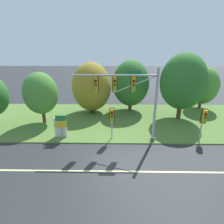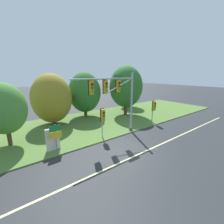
{
  "view_description": "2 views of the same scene",
  "coord_description": "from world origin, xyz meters",
  "px_view_note": "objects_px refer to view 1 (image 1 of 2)",
  "views": [
    {
      "loc": [
        0.03,
        -11.11,
        7.9
      ],
      "look_at": [
        -0.22,
        3.81,
        2.55
      ],
      "focal_mm": 28.0,
      "sensor_mm": 36.0,
      "label": 1
    },
    {
      "loc": [
        -8.08,
        -8.66,
        6.39
      ],
      "look_at": [
        1.16,
        3.52,
        2.5
      ],
      "focal_mm": 24.0,
      "sensor_mm": 36.0,
      "label": 2
    }
  ],
  "objects_px": {
    "tree_mid_verge": "(131,83)",
    "tree_tall_centre": "(183,82)",
    "route_sign_post": "(61,123)",
    "tree_behind_signpost": "(92,87)",
    "pedestrian_signal_further_along": "(204,118)",
    "traffic_signal_mast": "(130,93)",
    "info_kiosk": "(61,127)",
    "tree_left_of_mast": "(41,93)",
    "tree_right_far": "(203,86)",
    "pedestrian_signal_near_kerb": "(112,117)"
  },
  "relations": [
    {
      "from": "route_sign_post",
      "to": "tree_behind_signpost",
      "type": "bearing_deg",
      "value": 75.1
    },
    {
      "from": "pedestrian_signal_further_along",
      "to": "info_kiosk",
      "type": "relative_size",
      "value": 1.53
    },
    {
      "from": "traffic_signal_mast",
      "to": "pedestrian_signal_near_kerb",
      "type": "bearing_deg",
      "value": 172.02
    },
    {
      "from": "traffic_signal_mast",
      "to": "tree_left_of_mast",
      "type": "xyz_separation_m",
      "value": [
        -9.16,
        3.98,
        -1.07
      ]
    },
    {
      "from": "info_kiosk",
      "to": "tree_mid_verge",
      "type": "bearing_deg",
      "value": 47.51
    },
    {
      "from": "traffic_signal_mast",
      "to": "tree_tall_centre",
      "type": "distance_m",
      "value": 8.49
    },
    {
      "from": "route_sign_post",
      "to": "info_kiosk",
      "type": "distance_m",
      "value": 0.69
    },
    {
      "from": "route_sign_post",
      "to": "tree_tall_centre",
      "type": "xyz_separation_m",
      "value": [
        12.5,
        5.22,
        2.87
      ]
    },
    {
      "from": "route_sign_post",
      "to": "tree_behind_signpost",
      "type": "relative_size",
      "value": 0.36
    },
    {
      "from": "traffic_signal_mast",
      "to": "route_sign_post",
      "type": "distance_m",
      "value": 6.77
    },
    {
      "from": "tree_mid_verge",
      "to": "tree_behind_signpost",
      "type": "bearing_deg",
      "value": -170.24
    },
    {
      "from": "tree_mid_verge",
      "to": "tree_tall_centre",
      "type": "height_order",
      "value": "tree_tall_centre"
    },
    {
      "from": "tree_tall_centre",
      "to": "tree_behind_signpost",
      "type": "bearing_deg",
      "value": 169.17
    },
    {
      "from": "tree_right_far",
      "to": "pedestrian_signal_further_along",
      "type": "bearing_deg",
      "value": -113.9
    },
    {
      "from": "tree_right_far",
      "to": "tree_behind_signpost",
      "type": "bearing_deg",
      "value": -172.68
    },
    {
      "from": "tree_left_of_mast",
      "to": "pedestrian_signal_near_kerb",
      "type": "bearing_deg",
      "value": -26.16
    },
    {
      "from": "pedestrian_signal_near_kerb",
      "to": "tree_tall_centre",
      "type": "xyz_separation_m",
      "value": [
        7.89,
        5.36,
        2.21
      ]
    },
    {
      "from": "traffic_signal_mast",
      "to": "tree_tall_centre",
      "type": "bearing_deg",
      "value": 40.97
    },
    {
      "from": "pedestrian_signal_further_along",
      "to": "route_sign_post",
      "type": "relative_size",
      "value": 1.26
    },
    {
      "from": "pedestrian_signal_near_kerb",
      "to": "tree_tall_centre",
      "type": "relative_size",
      "value": 0.4
    },
    {
      "from": "tree_right_far",
      "to": "tree_tall_centre",
      "type": "bearing_deg",
      "value": -137.52
    },
    {
      "from": "tree_behind_signpost",
      "to": "tree_right_far",
      "type": "height_order",
      "value": "tree_behind_signpost"
    },
    {
      "from": "traffic_signal_mast",
      "to": "route_sign_post",
      "type": "height_order",
      "value": "traffic_signal_mast"
    },
    {
      "from": "pedestrian_signal_further_along",
      "to": "tree_left_of_mast",
      "type": "xyz_separation_m",
      "value": [
        -15.79,
        3.68,
        1.3
      ]
    },
    {
      "from": "pedestrian_signal_further_along",
      "to": "tree_right_far",
      "type": "height_order",
      "value": "tree_right_far"
    },
    {
      "from": "pedestrian_signal_near_kerb",
      "to": "tree_tall_centre",
      "type": "height_order",
      "value": "tree_tall_centre"
    },
    {
      "from": "pedestrian_signal_further_along",
      "to": "route_sign_post",
      "type": "xyz_separation_m",
      "value": [
        -12.72,
        0.05,
        -0.57
      ]
    },
    {
      "from": "tree_mid_verge",
      "to": "route_sign_post",
      "type": "bearing_deg",
      "value": -130.52
    },
    {
      "from": "tree_left_of_mast",
      "to": "tree_tall_centre",
      "type": "xyz_separation_m",
      "value": [
        15.57,
        1.58,
        1.0
      ]
    },
    {
      "from": "tree_mid_verge",
      "to": "tree_tall_centre",
      "type": "xyz_separation_m",
      "value": [
        5.58,
        -2.88,
        0.72
      ]
    },
    {
      "from": "route_sign_post",
      "to": "tree_tall_centre",
      "type": "bearing_deg",
      "value": 22.67
    },
    {
      "from": "traffic_signal_mast",
      "to": "pedestrian_signal_further_along",
      "type": "height_order",
      "value": "traffic_signal_mast"
    },
    {
      "from": "pedestrian_signal_further_along",
      "to": "tree_right_far",
      "type": "relative_size",
      "value": 0.51
    },
    {
      "from": "tree_behind_signpost",
      "to": "tree_tall_centre",
      "type": "distance_m",
      "value": 10.81
    },
    {
      "from": "traffic_signal_mast",
      "to": "tree_right_far",
      "type": "xyz_separation_m",
      "value": [
        10.7,
        9.5,
        -1.26
      ]
    },
    {
      "from": "route_sign_post",
      "to": "tree_left_of_mast",
      "type": "relative_size",
      "value": 0.41
    },
    {
      "from": "tree_behind_signpost",
      "to": "tree_right_far",
      "type": "relative_size",
      "value": 1.12
    },
    {
      "from": "tree_right_far",
      "to": "route_sign_post",
      "type": "bearing_deg",
      "value": -151.41
    },
    {
      "from": "pedestrian_signal_near_kerb",
      "to": "pedestrian_signal_further_along",
      "type": "bearing_deg",
      "value": 0.64
    },
    {
      "from": "info_kiosk",
      "to": "tree_right_far",
      "type": "bearing_deg",
      "value": 27.43
    },
    {
      "from": "tree_mid_verge",
      "to": "tree_right_far",
      "type": "bearing_deg",
      "value": 6.08
    },
    {
      "from": "tree_behind_signpost",
      "to": "info_kiosk",
      "type": "height_order",
      "value": "tree_behind_signpost"
    },
    {
      "from": "tree_mid_verge",
      "to": "info_kiosk",
      "type": "relative_size",
      "value": 3.48
    },
    {
      "from": "route_sign_post",
      "to": "tree_right_far",
      "type": "height_order",
      "value": "tree_right_far"
    },
    {
      "from": "route_sign_post",
      "to": "tree_mid_verge",
      "type": "relative_size",
      "value": 0.35
    },
    {
      "from": "traffic_signal_mast",
      "to": "info_kiosk",
      "type": "xyz_separation_m",
      "value": [
        -6.28,
        0.68,
        -3.51
      ]
    },
    {
      "from": "tree_tall_centre",
      "to": "tree_right_far",
      "type": "bearing_deg",
      "value": 42.48
    },
    {
      "from": "route_sign_post",
      "to": "tree_left_of_mast",
      "type": "distance_m",
      "value": 5.11
    },
    {
      "from": "route_sign_post",
      "to": "tree_behind_signpost",
      "type": "xyz_separation_m",
      "value": [
        1.93,
        7.24,
        1.84
      ]
    },
    {
      "from": "traffic_signal_mast",
      "to": "pedestrian_signal_near_kerb",
      "type": "distance_m",
      "value": 2.73
    }
  ]
}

